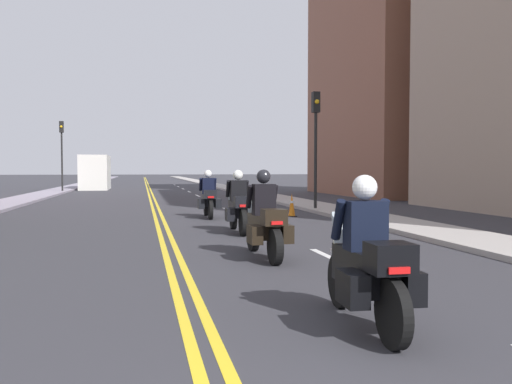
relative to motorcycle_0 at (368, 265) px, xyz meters
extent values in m
plane|color=#323137|center=(-1.69, 44.06, -0.66)|extent=(264.00, 264.00, 0.00)
cube|color=gray|center=(-8.42, 44.06, -0.60)|extent=(2.01, 144.00, 0.12)
cube|color=#A59F9A|center=(5.03, 44.06, -0.60)|extent=(2.01, 144.00, 0.12)
cube|color=yellow|center=(-1.81, 44.06, -0.66)|extent=(0.12, 132.00, 0.01)
cube|color=yellow|center=(-1.57, 44.06, -0.66)|extent=(0.12, 132.00, 0.01)
cube|color=silver|center=(1.16, 4.06, -0.66)|extent=(0.14, 2.40, 0.01)
cube|color=silver|center=(1.16, 10.06, -0.66)|extent=(0.14, 2.40, 0.01)
cube|color=silver|center=(1.16, 16.06, -0.66)|extent=(0.14, 2.40, 0.01)
cube|color=silver|center=(1.16, 22.06, -0.66)|extent=(0.14, 2.40, 0.01)
cube|color=silver|center=(1.16, 28.06, -0.66)|extent=(0.14, 2.40, 0.01)
cube|color=silver|center=(1.16, 34.06, -0.66)|extent=(0.14, 2.40, 0.01)
cube|color=silver|center=(1.16, 40.06, -0.66)|extent=(0.14, 2.40, 0.01)
cube|color=silver|center=(1.16, 46.06, -0.66)|extent=(0.14, 2.40, 0.01)
cube|color=silver|center=(1.16, 52.06, -0.66)|extent=(0.14, 2.40, 0.01)
cube|color=brown|center=(13.90, 26.76, 9.34)|extent=(7.72, 12.90, 20.01)
cube|color=#2D3847|center=(17.78, 26.76, 4.34)|extent=(0.04, 10.83, 0.90)
cylinder|color=black|center=(0.04, 0.86, -0.34)|extent=(0.13, 0.65, 0.64)
cylinder|color=black|center=(-0.03, -0.61, -0.34)|extent=(0.13, 0.65, 0.64)
cube|color=silver|center=(0.04, 0.86, 0.00)|extent=(0.15, 0.33, 0.04)
cube|color=black|center=(0.01, 0.12, -0.06)|extent=(0.37, 1.13, 0.40)
cube|color=black|center=(-0.02, -0.53, 0.16)|extent=(0.41, 0.38, 0.28)
cube|color=red|center=(-0.03, -0.72, 0.08)|extent=(0.20, 0.04, 0.06)
cube|color=black|center=(-0.29, -0.30, -0.16)|extent=(0.22, 0.45, 0.32)
cube|color=black|center=(0.27, -0.33, -0.16)|extent=(0.22, 0.45, 0.32)
cube|color=#B2C1CC|center=(0.02, 0.59, 0.32)|extent=(0.36, 0.14, 0.36)
cube|color=black|center=(0.00, 0.07, 0.39)|extent=(0.41, 0.28, 0.51)
cylinder|color=black|center=(-0.23, 0.23, 0.44)|extent=(0.11, 0.28, 0.45)
cylinder|color=black|center=(0.25, 0.21, 0.44)|extent=(0.11, 0.28, 0.45)
sphere|color=white|center=(0.00, 0.10, 0.79)|extent=(0.26, 0.26, 0.26)
cylinder|color=black|center=(-0.08, 5.31, -0.35)|extent=(0.15, 0.63, 0.63)
cylinder|color=black|center=(-0.03, 3.70, -0.35)|extent=(0.15, 0.63, 0.63)
cube|color=silver|center=(-0.08, 5.31, -0.01)|extent=(0.15, 0.32, 0.04)
cube|color=black|center=(-0.05, 4.51, -0.07)|extent=(0.36, 1.23, 0.40)
cube|color=black|center=(-0.03, 3.78, 0.15)|extent=(0.41, 0.37, 0.28)
cube|color=red|center=(-0.03, 3.59, 0.07)|extent=(0.20, 0.04, 0.06)
cube|color=black|center=(-0.32, 4.02, -0.17)|extent=(0.21, 0.45, 0.32)
cube|color=black|center=(0.24, 4.03, -0.17)|extent=(0.21, 0.45, 0.32)
cube|color=#B2C1CC|center=(-0.07, 5.02, 0.31)|extent=(0.36, 0.13, 0.36)
cube|color=black|center=(-0.05, 4.46, 0.42)|extent=(0.41, 0.27, 0.57)
cylinder|color=black|center=(-0.30, 4.60, 0.47)|extent=(0.11, 0.28, 0.45)
cylinder|color=black|center=(0.18, 4.61, 0.47)|extent=(0.11, 0.28, 0.45)
sphere|color=black|center=(-0.05, 4.49, 0.84)|extent=(0.26, 0.26, 0.26)
cylinder|color=black|center=(0.19, 9.21, -0.33)|extent=(0.13, 0.67, 0.67)
cylinder|color=black|center=(0.17, 7.65, -0.33)|extent=(0.13, 0.67, 0.67)
cube|color=silver|center=(0.19, 9.21, 0.03)|extent=(0.15, 0.32, 0.04)
cube|color=black|center=(0.18, 8.43, -0.05)|extent=(0.34, 1.19, 0.40)
cube|color=black|center=(0.17, 7.73, 0.17)|extent=(0.41, 0.37, 0.28)
cube|color=red|center=(0.17, 7.54, 0.09)|extent=(0.20, 0.03, 0.06)
cube|color=black|center=(-0.11, 7.97, -0.15)|extent=(0.21, 0.44, 0.32)
cube|color=black|center=(0.45, 7.96, -0.15)|extent=(0.21, 0.44, 0.32)
cube|color=#B2C1CC|center=(0.19, 8.93, 0.33)|extent=(0.36, 0.13, 0.36)
cube|color=black|center=(0.18, 8.38, 0.42)|extent=(0.40, 0.27, 0.54)
cylinder|color=black|center=(-0.06, 8.53, 0.47)|extent=(0.10, 0.28, 0.45)
cylinder|color=black|center=(0.42, 8.53, 0.47)|extent=(0.10, 0.28, 0.45)
sphere|color=white|center=(0.18, 8.41, 0.84)|extent=(0.26, 0.26, 0.26)
cylinder|color=black|center=(-0.04, 13.55, -0.34)|extent=(0.12, 0.65, 0.64)
cylinder|color=black|center=(-0.06, 12.09, -0.34)|extent=(0.12, 0.65, 0.64)
cube|color=silver|center=(-0.04, 13.55, 0.00)|extent=(0.15, 0.32, 0.04)
cube|color=black|center=(-0.05, 12.82, -0.06)|extent=(0.34, 1.12, 0.40)
cube|color=black|center=(-0.06, 12.16, 0.16)|extent=(0.41, 0.37, 0.28)
cube|color=red|center=(-0.07, 11.97, 0.08)|extent=(0.20, 0.03, 0.06)
cube|color=black|center=(-0.34, 12.39, -0.16)|extent=(0.21, 0.44, 0.32)
cube|color=black|center=(0.22, 12.38, -0.16)|extent=(0.21, 0.44, 0.32)
cube|color=#B2C1CC|center=(-0.04, 13.29, 0.32)|extent=(0.36, 0.13, 0.36)
cube|color=black|center=(-0.05, 12.77, 0.42)|extent=(0.40, 0.27, 0.55)
cylinder|color=black|center=(-0.29, 12.92, 0.47)|extent=(0.10, 0.28, 0.45)
cylinder|color=black|center=(0.19, 12.91, 0.47)|extent=(0.10, 0.28, 0.45)
sphere|color=white|center=(-0.05, 12.80, 0.83)|extent=(0.26, 0.26, 0.26)
cube|color=black|center=(2.83, 12.56, -0.65)|extent=(0.30, 0.30, 0.03)
cone|color=orange|center=(2.83, 12.56, -0.24)|extent=(0.24, 0.24, 0.78)
cylinder|color=white|center=(2.83, 12.56, -0.15)|extent=(0.16, 0.16, 0.08)
cube|color=black|center=(3.07, 6.07, -0.65)|extent=(0.33, 0.33, 0.03)
cone|color=orange|center=(3.07, 6.07, -0.32)|extent=(0.26, 0.26, 0.63)
cylinder|color=white|center=(3.07, 6.07, -0.24)|extent=(0.18, 0.18, 0.08)
cylinder|color=black|center=(4.42, 14.72, 1.30)|extent=(0.12, 0.12, 3.92)
cube|color=black|center=(4.42, 14.72, 3.60)|extent=(0.28, 0.28, 0.80)
sphere|color=yellow|center=(4.42, 14.57, 3.60)|extent=(0.18, 0.18, 0.18)
cylinder|color=black|center=(-7.81, 34.63, 1.50)|extent=(0.12, 0.12, 4.33)
cube|color=black|center=(-7.81, 34.63, 4.01)|extent=(0.28, 0.28, 0.80)
sphere|color=yellow|center=(-7.81, 34.48, 4.01)|extent=(0.18, 0.18, 0.18)
cube|color=silver|center=(-6.01, 43.23, 0.44)|extent=(2.00, 1.80, 2.20)
cube|color=silver|center=(-6.01, 40.23, 0.74)|extent=(2.20, 5.20, 2.80)
cylinder|color=black|center=(-6.01, 42.83, -0.21)|extent=(2.00, 0.90, 0.90)
cylinder|color=black|center=(-6.01, 38.63, -0.21)|extent=(2.00, 0.90, 0.90)
camera|label=1|loc=(-2.24, -4.96, 0.97)|focal=36.91mm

